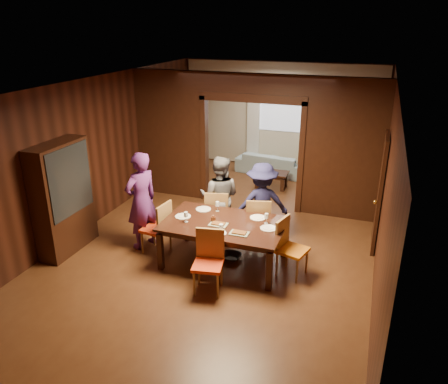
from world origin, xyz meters
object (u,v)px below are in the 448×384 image
at_px(chair_far_l, 218,213).
at_px(chair_near, 208,263).
at_px(hutch, 63,198).
at_px(person_purple, 141,201).
at_px(chair_right, 293,248).
at_px(person_grey, 220,197).
at_px(person_navy, 262,204).
at_px(sofa, 272,163).
at_px(dining_table, 224,243).
at_px(coffee_table, 271,180).
at_px(chair_left, 156,227).
at_px(chair_far_r, 258,221).

height_order(chair_far_l, chair_near, same).
bearing_deg(chair_near, hutch, 161.78).
bearing_deg(person_purple, chair_right, 112.37).
xyz_separation_m(chair_near, hutch, (-2.88, 0.39, 0.52)).
relative_size(person_grey, chair_right, 1.65).
bearing_deg(chair_right, chair_near, 143.39).
distance_m(chair_near, hutch, 2.95).
xyz_separation_m(person_navy, sofa, (-0.73, 3.92, -0.50)).
bearing_deg(chair_far_l, dining_table, 102.63).
height_order(chair_right, chair_far_l, same).
xyz_separation_m(person_grey, hutch, (-2.40, -1.43, 0.20)).
xyz_separation_m(person_purple, coffee_table, (1.50, 3.73, -0.70)).
height_order(person_purple, chair_left, person_purple).
height_order(sofa, chair_left, chair_left).
relative_size(coffee_table, chair_far_l, 0.82).
bearing_deg(dining_table, hutch, -170.32).
height_order(sofa, chair_far_r, chair_far_r).
bearing_deg(chair_right, person_grey, 74.76).
bearing_deg(chair_left, person_grey, 146.26).
relative_size(chair_left, hutch, 0.48).
distance_m(sofa, coffee_table, 1.08).
relative_size(person_navy, chair_far_l, 1.60).
relative_size(sofa, chair_near, 1.97).
xyz_separation_m(chair_far_l, chair_far_r, (0.83, -0.09, 0.00)).
distance_m(chair_far_r, chair_near, 1.71).
xyz_separation_m(chair_far_r, hutch, (-3.21, -1.28, 0.52)).
height_order(chair_far_r, chair_near, same).
xyz_separation_m(chair_left, hutch, (-1.55, -0.44, 0.52)).
xyz_separation_m(dining_table, hutch, (-2.83, -0.48, 0.62)).
height_order(coffee_table, chair_left, chair_left).
bearing_deg(chair_far_l, sofa, -105.45).
bearing_deg(dining_table, person_grey, 114.06).
xyz_separation_m(sofa, chair_far_r, (0.72, -4.07, 0.21)).
xyz_separation_m(person_purple, chair_near, (1.65, -0.96, -0.41)).
height_order(dining_table, chair_far_r, chair_far_r).
distance_m(person_purple, chair_right, 2.80).
relative_size(person_navy, chair_near, 1.60).
distance_m(person_purple, hutch, 1.36).
bearing_deg(person_purple, sofa, -170.81).
relative_size(dining_table, chair_far_l, 2.08).
distance_m(chair_right, chair_near, 1.43).
bearing_deg(sofa, person_navy, 108.27).
height_order(person_purple, chair_right, person_purple).
bearing_deg(chair_right, person_purple, 103.65).
bearing_deg(person_navy, hutch, 0.31).
height_order(person_purple, dining_table, person_purple).
height_order(person_grey, dining_table, person_grey).
distance_m(person_grey, person_navy, 0.82).
distance_m(person_purple, person_grey, 1.46).
xyz_separation_m(person_grey, chair_near, (0.47, -1.82, -0.31)).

